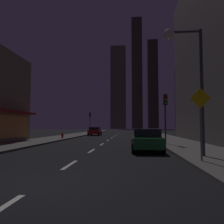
{
  "coord_description": "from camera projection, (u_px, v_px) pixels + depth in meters",
  "views": [
    {
      "loc": [
        2.55,
        -6.0,
        1.64
      ],
      "look_at": [
        0.0,
        24.45,
        3.58
      ],
      "focal_mm": 35.28,
      "sensor_mm": 36.0,
      "label": 1
    }
  ],
  "objects": [
    {
      "name": "car_parked_far",
      "position": [
        95.0,
        131.0,
        37.98
      ],
      "size": [
        1.98,
        4.24,
        1.45
      ],
      "color": "#B21919",
      "rests_on": "ground"
    },
    {
      "name": "fire_hydrant_far_left",
      "position": [
        62.0,
        135.0,
        27.38
      ],
      "size": [
        0.42,
        0.3,
        0.65
      ],
      "color": "red",
      "rests_on": "sidewalk_left"
    },
    {
      "name": "ground_plane",
      "position": [
        116.0,
        136.0,
        37.9
      ],
      "size": [
        78.0,
        136.0,
        0.1
      ],
      "primitive_type": "cube",
      "color": "black"
    },
    {
      "name": "sidewalk_right",
      "position": [
        157.0,
        135.0,
        37.32
      ],
      "size": [
        4.0,
        76.0,
        0.15
      ],
      "primitive_type": "cube",
      "color": "#605E59",
      "rests_on": "ground"
    },
    {
      "name": "skyscraper_distant_short",
      "position": [
        153.0,
        84.0,
        161.82
      ],
      "size": [
        7.35,
        7.83,
        64.77
      ],
      "primitive_type": "cube",
      "color": "#363328",
      "rests_on": "ground"
    },
    {
      "name": "sidewalk_left",
      "position": [
        76.0,
        135.0,
        38.49
      ],
      "size": [
        4.0,
        76.0,
        0.15
      ],
      "primitive_type": "cube",
      "color": "#605E59",
      "rests_on": "ground"
    },
    {
      "name": "street_lamp_right",
      "position": [
        185.0,
        60.0,
        11.37
      ],
      "size": [
        1.96,
        0.56,
        6.58
      ],
      "color": "#38383D",
      "rests_on": "sidewalk_right"
    },
    {
      "name": "skyscraper_distant_mid",
      "position": [
        137.0,
        73.0,
        143.23
      ],
      "size": [
        6.79,
        5.36,
        72.59
      ],
      "primitive_type": "cube",
      "color": "#3A372B",
      "rests_on": "ground"
    },
    {
      "name": "skyscraper_distant_tall",
      "position": [
        118.0,
        88.0,
        128.73
      ],
      "size": [
        8.74,
        6.48,
        48.17
      ],
      "primitive_type": "cube",
      "color": "#5F5B47",
      "rests_on": "ground"
    },
    {
      "name": "pedestrian_crossing_sign",
      "position": [
        201.0,
        117.0,
        9.54
      ],
      "size": [
        0.91,
        0.08,
        3.15
      ],
      "color": "slate",
      "rests_on": "sidewalk_right"
    },
    {
      "name": "lane_marking_center",
      "position": [
        108.0,
        140.0,
        24.77
      ],
      "size": [
        0.16,
        43.8,
        0.01
      ],
      "color": "silver",
      "rests_on": "ground"
    },
    {
      "name": "car_parked_near",
      "position": [
        147.0,
        140.0,
        14.39
      ],
      "size": [
        1.98,
        4.24,
        1.45
      ],
      "color": "#1E722D",
      "rests_on": "ground"
    },
    {
      "name": "traffic_light_far_left",
      "position": [
        90.0,
        118.0,
        43.9
      ],
      "size": [
        0.32,
        0.48,
        4.2
      ],
      "color": "#2D2D2D",
      "rests_on": "sidewalk_left"
    },
    {
      "name": "traffic_light_near_right",
      "position": [
        165.0,
        108.0,
        18.53
      ],
      "size": [
        0.32,
        0.48,
        4.2
      ],
      "color": "#2D2D2D",
      "rests_on": "sidewalk_right"
    },
    {
      "name": "skyscraper_distant_slender",
      "position": [
        182.0,
        98.0,
        149.24
      ],
      "size": [
        7.87,
        5.19,
        41.1
      ],
      "primitive_type": "cube",
      "color": "#312F25",
      "rests_on": "ground"
    }
  ]
}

